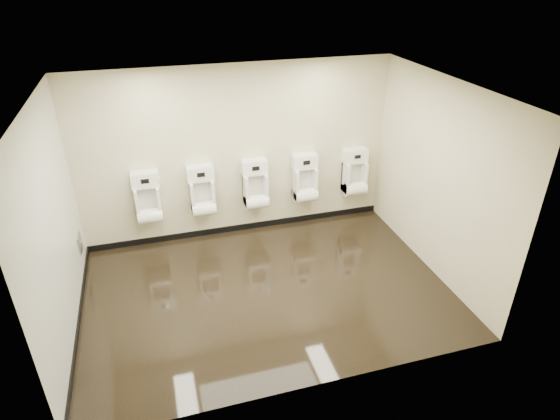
# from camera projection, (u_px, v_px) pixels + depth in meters

# --- Properties ---
(ground) EXTENTS (5.00, 3.50, 0.00)m
(ground) POSITION_uv_depth(u_px,v_px,m) (267.00, 290.00, 6.59)
(ground) COLOR black
(ground) RESTS_ON ground
(ceiling) EXTENTS (5.00, 3.50, 0.00)m
(ceiling) POSITION_uv_depth(u_px,v_px,m) (264.00, 92.00, 5.25)
(ceiling) COLOR white
(back_wall) EXTENTS (5.00, 0.02, 2.80)m
(back_wall) POSITION_uv_depth(u_px,v_px,m) (238.00, 153.00, 7.40)
(back_wall) COLOR beige
(back_wall) RESTS_ON ground
(front_wall) EXTENTS (5.00, 0.02, 2.80)m
(front_wall) POSITION_uv_depth(u_px,v_px,m) (312.00, 284.00, 4.45)
(front_wall) COLOR beige
(front_wall) RESTS_ON ground
(left_wall) EXTENTS (0.02, 3.50, 2.80)m
(left_wall) POSITION_uv_depth(u_px,v_px,m) (53.00, 231.00, 5.31)
(left_wall) COLOR beige
(left_wall) RESTS_ON ground
(right_wall) EXTENTS (0.02, 3.50, 2.80)m
(right_wall) POSITION_uv_depth(u_px,v_px,m) (438.00, 179.00, 6.54)
(right_wall) COLOR beige
(right_wall) RESTS_ON ground
(tile_overlay_left) EXTENTS (0.01, 3.50, 2.80)m
(tile_overlay_left) POSITION_uv_depth(u_px,v_px,m) (54.00, 231.00, 5.31)
(tile_overlay_left) COLOR silver
(tile_overlay_left) RESTS_ON ground
(skirting_back) EXTENTS (5.00, 0.02, 0.10)m
(skirting_back) POSITION_uv_depth(u_px,v_px,m) (241.00, 227.00, 8.03)
(skirting_back) COLOR black
(skirting_back) RESTS_ON ground
(skirting_left) EXTENTS (0.02, 3.50, 0.10)m
(skirting_left) POSITION_uv_depth(u_px,v_px,m) (79.00, 322.00, 5.96)
(skirting_left) COLOR black
(skirting_left) RESTS_ON ground
(access_panel) EXTENTS (0.04, 0.25, 0.25)m
(access_panel) POSITION_uv_depth(u_px,v_px,m) (80.00, 243.00, 6.75)
(access_panel) COLOR #9E9EA3
(access_panel) RESTS_ON left_wall
(urinal_0) EXTENTS (0.43, 0.32, 0.80)m
(urinal_0) POSITION_uv_depth(u_px,v_px,m) (148.00, 201.00, 7.19)
(urinal_0) COLOR white
(urinal_0) RESTS_ON back_wall
(urinal_1) EXTENTS (0.43, 0.32, 0.80)m
(urinal_1) POSITION_uv_depth(u_px,v_px,m) (202.00, 194.00, 7.40)
(urinal_1) COLOR white
(urinal_1) RESTS_ON back_wall
(urinal_2) EXTENTS (0.43, 0.32, 0.80)m
(urinal_2) POSITION_uv_depth(u_px,v_px,m) (255.00, 188.00, 7.61)
(urinal_2) COLOR white
(urinal_2) RESTS_ON back_wall
(urinal_3) EXTENTS (0.43, 0.32, 0.80)m
(urinal_3) POSITION_uv_depth(u_px,v_px,m) (305.00, 181.00, 7.82)
(urinal_3) COLOR white
(urinal_3) RESTS_ON back_wall
(urinal_4) EXTENTS (0.43, 0.32, 0.80)m
(urinal_4) POSITION_uv_depth(u_px,v_px,m) (355.00, 175.00, 8.04)
(urinal_4) COLOR white
(urinal_4) RESTS_ON back_wall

